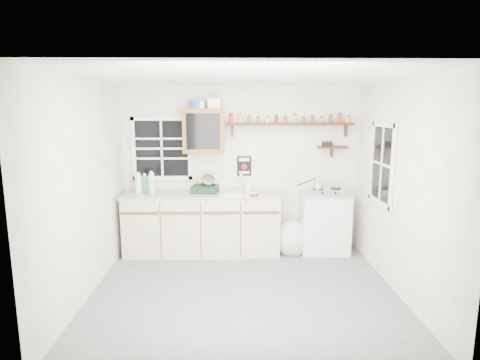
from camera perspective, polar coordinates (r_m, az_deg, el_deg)
name	(u,v)px	position (r m, az deg, el deg)	size (l,w,h in m)	color
room	(244,188)	(4.58, 0.59, -1.21)	(3.64, 3.24, 2.54)	#545457
main_cabinet	(202,223)	(6.05, -5.39, -6.11)	(2.31, 0.63, 0.92)	beige
right_cabinet	(324,222)	(6.21, 11.85, -5.89)	(0.73, 0.57, 0.91)	silver
sink	(238,192)	(5.92, -0.27, -1.73)	(0.52, 0.44, 0.29)	silver
upper_cabinet	(204,131)	(5.95, -5.17, 6.98)	(0.60, 0.32, 0.65)	brown
upper_cabinet_clutter	(203,104)	(5.95, -5.24, 10.68)	(0.46, 0.24, 0.14)	#1B4EB2
spice_shelf	(290,123)	(6.07, 7.08, 8.02)	(1.91, 0.18, 0.35)	black
secondary_shelf	(331,147)	(6.22, 12.78, 4.62)	(0.45, 0.16, 0.24)	black
warning_sign	(244,166)	(6.14, 0.60, 2.01)	(0.22, 0.02, 0.30)	black
window_back	(162,149)	(6.19, -11.07, 4.41)	(0.93, 0.03, 0.98)	black
window_right	(382,164)	(5.44, 19.57, 2.16)	(0.03, 0.78, 1.08)	black
water_bottles	(144,183)	(6.02, -13.45, -0.48)	(0.29, 0.14, 0.34)	silver
dish_rack	(206,187)	(5.94, -4.87, -0.97)	(0.41, 0.34, 0.27)	black
soap_bottle	(248,185)	(6.04, 1.12, -0.77)	(0.08, 0.08, 0.17)	white
rag	(254,195)	(5.73, 1.98, -2.16)	(0.13, 0.11, 0.02)	maroon
hotplate	(327,191)	(6.08, 12.22, -1.51)	(0.53, 0.30, 0.08)	silver
saucepan	(318,185)	(6.04, 10.98, -0.76)	(0.37, 0.26, 0.17)	silver
trash_bag	(292,238)	(6.12, 7.40, -8.21)	(0.47, 0.43, 0.54)	silver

